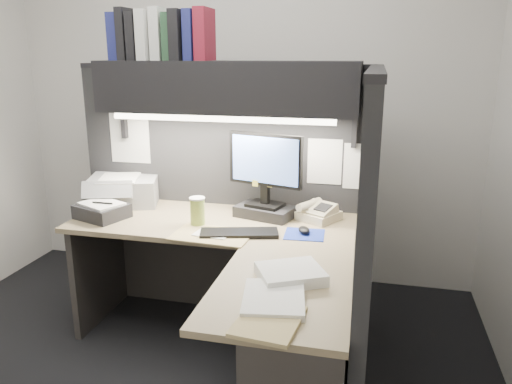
% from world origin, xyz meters
% --- Properties ---
extents(floor, '(3.50, 3.50, 0.00)m').
position_xyz_m(floor, '(0.00, 0.00, 0.00)').
color(floor, black).
rests_on(floor, ground).
extents(wall_back, '(3.50, 0.04, 2.70)m').
position_xyz_m(wall_back, '(0.00, 1.50, 1.35)').
color(wall_back, silver).
rests_on(wall_back, floor).
extents(partition_back, '(1.90, 0.06, 1.60)m').
position_xyz_m(partition_back, '(0.03, 0.93, 0.80)').
color(partition_back, black).
rests_on(partition_back, floor).
extents(partition_right, '(0.06, 1.50, 1.60)m').
position_xyz_m(partition_right, '(0.98, 0.18, 0.80)').
color(partition_right, black).
rests_on(partition_right, floor).
extents(desk, '(1.70, 1.53, 0.73)m').
position_xyz_m(desk, '(0.43, -0.00, 0.44)').
color(desk, '#7E6C50').
rests_on(desk, floor).
extents(overhead_shelf, '(1.55, 0.34, 0.30)m').
position_xyz_m(overhead_shelf, '(0.12, 0.75, 1.50)').
color(overhead_shelf, black).
rests_on(overhead_shelf, partition_back).
extents(task_light_tube, '(1.32, 0.04, 0.04)m').
position_xyz_m(task_light_tube, '(0.12, 0.61, 1.33)').
color(task_light_tube, white).
rests_on(task_light_tube, overhead_shelf).
extents(monitor, '(0.46, 0.29, 0.51)m').
position_xyz_m(monitor, '(0.37, 0.71, 0.93)').
color(monitor, black).
rests_on(monitor, desk).
extents(keyboard, '(0.45, 0.25, 0.02)m').
position_xyz_m(keyboard, '(0.30, 0.36, 0.74)').
color(keyboard, black).
rests_on(keyboard, desk).
extents(mousepad, '(0.23, 0.21, 0.00)m').
position_xyz_m(mousepad, '(0.65, 0.45, 0.73)').
color(mousepad, navy).
rests_on(mousepad, desk).
extents(mouse, '(0.09, 0.11, 0.04)m').
position_xyz_m(mouse, '(0.64, 0.46, 0.75)').
color(mouse, black).
rests_on(mouse, mousepad).
extents(telephone, '(0.28, 0.28, 0.08)m').
position_xyz_m(telephone, '(0.69, 0.73, 0.77)').
color(telephone, beige).
rests_on(telephone, desk).
extents(coffee_cup, '(0.11, 0.11, 0.16)m').
position_xyz_m(coffee_cup, '(0.02, 0.46, 0.81)').
color(coffee_cup, '#B9B84A').
rests_on(coffee_cup, desk).
extents(printer, '(0.53, 0.49, 0.18)m').
position_xyz_m(printer, '(-0.61, 0.78, 0.82)').
color(printer, gray).
rests_on(printer, desk).
extents(notebook_stack, '(0.34, 0.31, 0.08)m').
position_xyz_m(notebook_stack, '(-0.58, 0.46, 0.77)').
color(notebook_stack, black).
rests_on(notebook_stack, desk).
extents(open_folder, '(0.44, 0.30, 0.01)m').
position_xyz_m(open_folder, '(0.16, 0.32, 0.73)').
color(open_folder, tan).
rests_on(open_folder, desk).
extents(paper_stack_a, '(0.35, 0.33, 0.05)m').
position_xyz_m(paper_stack_a, '(0.67, -0.13, 0.76)').
color(paper_stack_a, white).
rests_on(paper_stack_a, desk).
extents(paper_stack_b, '(0.29, 0.34, 0.03)m').
position_xyz_m(paper_stack_b, '(0.64, -0.35, 0.75)').
color(paper_stack_b, white).
rests_on(paper_stack_b, desk).
extents(manila_stack, '(0.25, 0.31, 0.02)m').
position_xyz_m(manila_stack, '(0.65, -0.51, 0.74)').
color(manila_stack, tan).
rests_on(manila_stack, desk).
extents(binder_row, '(0.61, 0.26, 0.30)m').
position_xyz_m(binder_row, '(-0.27, 0.75, 1.79)').
color(binder_row, navy).
rests_on(binder_row, overhead_shelf).
extents(pinned_papers, '(1.76, 1.31, 0.51)m').
position_xyz_m(pinned_papers, '(0.42, 0.56, 1.05)').
color(pinned_papers, white).
rests_on(pinned_papers, partition_back).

